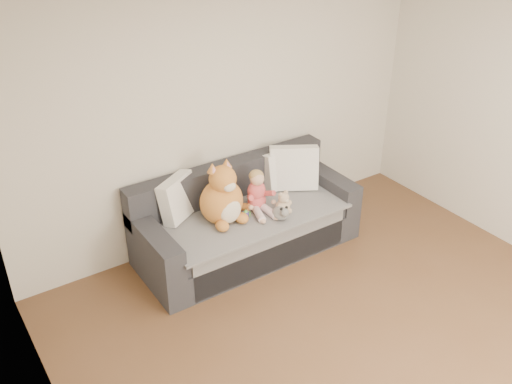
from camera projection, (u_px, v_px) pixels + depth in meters
room_shell at (377, 206)px, 4.04m from camera, size 5.00×5.00×5.00m
sofa at (245, 222)px, 5.69m from camera, size 2.20×0.94×0.85m
cushion_left at (178, 198)px, 5.38m from camera, size 0.48×0.40×0.42m
cushion_right_back at (283, 169)px, 5.92m from camera, size 0.43×0.21×0.40m
cushion_right_front at (294, 168)px, 5.87m from camera, size 0.54×0.45×0.47m
toddler at (258, 194)px, 5.51m from camera, size 0.29×0.42×0.41m
plush_cat at (223, 198)px, 5.31m from camera, size 0.52×0.46×0.65m
teddy_bear at (283, 204)px, 5.48m from camera, size 0.19×0.15×0.24m
plush_cow at (281, 213)px, 5.39m from camera, size 0.14×0.21×0.17m
sippy_cup at (246, 214)px, 5.41m from camera, size 0.09×0.07×0.10m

